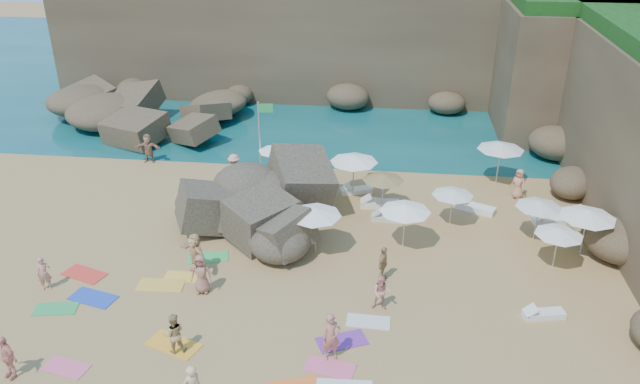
# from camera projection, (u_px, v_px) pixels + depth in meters

# --- Properties ---
(ground) EXTENTS (120.00, 120.00, 0.00)m
(ground) POSITION_uv_depth(u_px,v_px,m) (266.00, 262.00, 27.00)
(ground) COLOR tan
(ground) RESTS_ON ground
(seawater) EXTENTS (120.00, 120.00, 0.00)m
(seawater) POSITION_uv_depth(u_px,v_px,m) (332.00, 72.00, 53.65)
(seawater) COLOR #0C4751
(seawater) RESTS_ON ground
(cliff_back) EXTENTS (44.00, 8.00, 8.00)m
(cliff_back) POSITION_uv_depth(u_px,v_px,m) (353.00, 40.00, 47.22)
(cliff_back) COLOR brown
(cliff_back) RESTS_ON ground
(cliff_corner) EXTENTS (10.00, 12.00, 8.00)m
(cliff_corner) POSITION_uv_depth(u_px,v_px,m) (574.00, 63.00, 41.26)
(cliff_corner) COLOR brown
(cliff_corner) RESTS_ON ground
(rock_promontory) EXTENTS (12.00, 7.00, 2.00)m
(rock_promontory) POSITION_uv_depth(u_px,v_px,m) (152.00, 124.00, 42.33)
(rock_promontory) COLOR brown
(rock_promontory) RESTS_ON ground
(marina_masts) EXTENTS (3.10, 0.10, 6.00)m
(marina_masts) POSITION_uv_depth(u_px,v_px,m) (143.00, 33.00, 53.98)
(marina_masts) COLOR white
(marina_masts) RESTS_ON ground
(rock_outcrop) EXTENTS (8.03, 6.78, 2.78)m
(rock_outcrop) POSITION_uv_depth(u_px,v_px,m) (243.00, 228.00, 29.57)
(rock_outcrop) COLOR brown
(rock_outcrop) RESTS_ON ground
(flag_pole) EXTENTS (0.83, 0.13, 4.27)m
(flag_pole) POSITION_uv_depth(u_px,v_px,m) (262.00, 129.00, 33.77)
(flag_pole) COLOR silver
(flag_pole) RESTS_ON ground
(parasol_0) EXTENTS (1.98, 1.98, 1.87)m
(parasol_0) POSITION_uv_depth(u_px,v_px,m) (276.00, 148.00, 33.94)
(parasol_0) COLOR silver
(parasol_0) RESTS_ON ground
(parasol_1) EXTENTS (2.48, 2.48, 2.35)m
(parasol_1) POSITION_uv_depth(u_px,v_px,m) (354.00, 158.00, 31.63)
(parasol_1) COLOR silver
(parasol_1) RESTS_ON ground
(parasol_2) EXTENTS (1.96, 1.96, 1.85)m
(parasol_2) POSITION_uv_depth(u_px,v_px,m) (453.00, 192.00, 29.21)
(parasol_2) COLOR silver
(parasol_2) RESTS_ON ground
(parasol_3) EXTENTS (2.49, 2.49, 2.35)m
(parasol_3) POSITION_uv_depth(u_px,v_px,m) (501.00, 146.00, 33.09)
(parasol_3) COLOR silver
(parasol_3) RESTS_ON ground
(parasol_4) EXTENTS (2.39, 2.39, 2.26)m
(parasol_4) POSITION_uv_depth(u_px,v_px,m) (588.00, 214.00, 26.55)
(parasol_4) COLOR silver
(parasol_4) RESTS_ON ground
(parasol_5) EXTENTS (2.28, 2.28, 2.16)m
(parasol_5) POSITION_uv_depth(u_px,v_px,m) (405.00, 208.00, 27.22)
(parasol_5) COLOR silver
(parasol_5) RESTS_ON ground
(parasol_6) EXTENTS (2.08, 2.08, 1.96)m
(parasol_6) POSITION_uv_depth(u_px,v_px,m) (383.00, 177.00, 30.47)
(parasol_6) COLOR silver
(parasol_6) RESTS_ON ground
(parasol_8) EXTENTS (2.11, 2.11, 1.99)m
(parasol_8) POSITION_uv_depth(u_px,v_px,m) (540.00, 204.00, 27.86)
(parasol_8) COLOR silver
(parasol_8) RESTS_ON ground
(parasol_9) EXTENTS (2.34, 2.34, 2.21)m
(parasol_9) POSITION_uv_depth(u_px,v_px,m) (315.00, 212.00, 26.81)
(parasol_9) COLOR silver
(parasol_9) RESTS_ON ground
(parasol_11) EXTENTS (2.01, 2.01, 1.90)m
(parasol_11) POSITION_uv_depth(u_px,v_px,m) (559.00, 232.00, 25.85)
(parasol_11) COLOR silver
(parasol_11) RESTS_ON ground
(lounger_0) EXTENTS (1.77, 1.07, 0.26)m
(lounger_0) POSITION_uv_depth(u_px,v_px,m) (357.00, 190.00, 32.92)
(lounger_0) COLOR white
(lounger_0) RESTS_ON ground
(lounger_1) EXTENTS (1.99, 0.76, 0.30)m
(lounger_1) POSITION_uv_depth(u_px,v_px,m) (380.00, 204.00, 31.51)
(lounger_1) COLOR white
(lounger_1) RESTS_ON ground
(lounger_2) EXTENTS (1.64, 0.81, 0.24)m
(lounger_2) POSITION_uv_depth(u_px,v_px,m) (549.00, 221.00, 29.98)
(lounger_2) COLOR white
(lounger_2) RESTS_ON ground
(lounger_3) EXTENTS (2.00, 1.37, 0.30)m
(lounger_3) POSITION_uv_depth(u_px,v_px,m) (476.00, 208.00, 31.10)
(lounger_3) COLOR white
(lounger_3) RESTS_ON ground
(lounger_4) EXTENTS (1.56, 0.57, 0.24)m
(lounger_4) POSITION_uv_depth(u_px,v_px,m) (387.00, 218.00, 30.26)
(lounger_4) COLOR silver
(lounger_4) RESTS_ON ground
(lounger_5) EXTENTS (1.64, 0.84, 0.24)m
(lounger_5) POSITION_uv_depth(u_px,v_px,m) (544.00, 314.00, 23.53)
(lounger_5) COLOR silver
(lounger_5) RESTS_ON ground
(towel_1) EXTENTS (1.66, 1.06, 0.03)m
(towel_1) POSITION_uv_depth(u_px,v_px,m) (66.00, 368.00, 21.10)
(towel_1) COLOR #EC5B80
(towel_1) RESTS_ON ground
(towel_2) EXTENTS (2.13, 1.59, 0.03)m
(towel_2) POSITION_uv_depth(u_px,v_px,m) (174.00, 344.00, 22.15)
(towel_2) COLOR orange
(towel_2) RESTS_ON ground
(towel_3) EXTENTS (1.74, 1.07, 0.03)m
(towel_3) POSITION_uv_depth(u_px,v_px,m) (56.00, 309.00, 23.99)
(towel_3) COLOR green
(towel_3) RESTS_ON ground
(towel_4) EXTENTS (1.52, 0.76, 0.03)m
(towel_4) POSITION_uv_depth(u_px,v_px,m) (183.00, 277.00, 25.95)
(towel_4) COLOR yellow
(towel_4) RESTS_ON ground
(towel_6) EXTENTS (1.98, 1.53, 0.03)m
(towel_6) POSITION_uv_depth(u_px,v_px,m) (342.00, 341.00, 22.31)
(towel_6) COLOR #742F98
(towel_6) RESTS_ON ground
(towel_7) EXTENTS (2.01, 1.44, 0.03)m
(towel_7) POSITION_uv_depth(u_px,v_px,m) (85.00, 274.00, 26.11)
(towel_7) COLOR red
(towel_7) RESTS_ON ground
(towel_8) EXTENTS (2.02, 1.36, 0.03)m
(towel_8) POSITION_uv_depth(u_px,v_px,m) (93.00, 298.00, 24.63)
(towel_8) COLOR #2244B8
(towel_8) RESTS_ON ground
(towel_9) EXTENTS (1.80, 1.13, 0.03)m
(towel_9) POSITION_uv_depth(u_px,v_px,m) (330.00, 368.00, 21.10)
(towel_9) COLOR #E95A80
(towel_9) RESTS_ON ground
(towel_11) EXTENTS (1.91, 1.29, 0.03)m
(towel_11) POSITION_uv_depth(u_px,v_px,m) (208.00, 257.00, 27.28)
(towel_11) COLOR #36BD5A
(towel_11) RESTS_ON ground
(towel_12) EXTENTS (1.93, 1.04, 0.03)m
(towel_12) POSITION_uv_depth(u_px,v_px,m) (161.00, 285.00, 25.40)
(towel_12) COLOR gold
(towel_12) RESTS_ON ground
(towel_13) EXTENTS (1.65, 0.86, 0.03)m
(towel_13) POSITION_uv_depth(u_px,v_px,m) (368.00, 322.00, 23.30)
(towel_13) COLOR silver
(towel_13) RESTS_ON ground
(person_stand_0) EXTENTS (0.64, 0.56, 1.46)m
(person_stand_0) POSITION_uv_depth(u_px,v_px,m) (44.00, 274.00, 24.88)
(person_stand_0) COLOR tan
(person_stand_0) RESTS_ON ground
(person_stand_1) EXTENTS (0.92, 0.82, 1.57)m
(person_stand_1) POSITION_uv_depth(u_px,v_px,m) (174.00, 334.00, 21.49)
(person_stand_1) COLOR tan
(person_stand_1) RESTS_ON ground
(person_stand_2) EXTENTS (1.25, 1.15, 1.87)m
(person_stand_2) POSITION_uv_depth(u_px,v_px,m) (235.00, 171.00, 33.23)
(person_stand_2) COLOR #E79D83
(person_stand_2) RESTS_ON ground
(person_stand_3) EXTENTS (0.62, 0.97, 1.53)m
(person_stand_3) POSITION_uv_depth(u_px,v_px,m) (383.00, 264.00, 25.46)
(person_stand_3) COLOR #A98454
(person_stand_3) RESTS_ON ground
(person_stand_4) EXTENTS (0.88, 0.85, 1.62)m
(person_stand_4) POSITION_uv_depth(u_px,v_px,m) (518.00, 184.00, 32.08)
(person_stand_4) COLOR tan
(person_stand_4) RESTS_ON ground
(person_stand_5) EXTENTS (1.62, 0.52, 1.72)m
(person_stand_5) POSITION_uv_depth(u_px,v_px,m) (148.00, 148.00, 36.22)
(person_stand_5) COLOR #A47352
(person_stand_5) RESTS_ON ground
(person_lie_1) EXTENTS (1.48, 1.86, 0.39)m
(person_lie_1) POSITION_uv_depth(u_px,v_px,m) (11.00, 372.00, 20.66)
(person_lie_1) COLOR #F09D88
(person_lie_1) RESTS_ON ground
(person_lie_2) EXTENTS (0.95, 1.73, 0.45)m
(person_lie_2) POSITION_uv_depth(u_px,v_px,m) (203.00, 287.00, 24.90)
(person_lie_2) COLOR #A36651
(person_lie_2) RESTS_ON ground
(person_lie_3) EXTENTS (2.45, 2.46, 0.48)m
(person_lie_3) POSITION_uv_depth(u_px,v_px,m) (197.00, 267.00, 26.17)
(person_lie_3) COLOR tan
(person_lie_3) RESTS_ON ground
(person_lie_4) EXTENTS (1.34, 1.91, 0.43)m
(person_lie_4) POSITION_uv_depth(u_px,v_px,m) (331.00, 353.00, 21.44)
(person_lie_4) COLOR #B56B5A
(person_lie_4) RESTS_ON ground
(person_lie_5) EXTENTS (0.75, 1.47, 0.55)m
(person_lie_5) POSITION_uv_depth(u_px,v_px,m) (381.00, 303.00, 23.90)
(person_lie_5) COLOR #E79683
(person_lie_5) RESTS_ON ground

